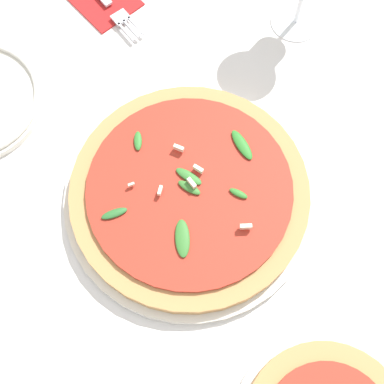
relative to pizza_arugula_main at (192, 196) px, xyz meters
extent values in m
plane|color=silver|center=(0.00, 0.02, -0.02)|extent=(6.00, 6.00, 0.00)
cylinder|color=silver|center=(0.00, 0.00, -0.01)|extent=(0.32, 0.32, 0.01)
cylinder|color=#B7844C|center=(0.00, 0.00, 0.00)|extent=(0.30, 0.30, 0.02)
cylinder|color=#A82D1E|center=(0.00, 0.00, 0.02)|extent=(0.26, 0.26, 0.01)
ellipsoid|color=#297225|center=(0.01, 0.09, 0.02)|extent=(0.05, 0.03, 0.01)
ellipsoid|color=#2F742B|center=(-0.10, 0.01, 0.02)|extent=(0.03, 0.03, 0.01)
ellipsoid|color=#2F7529|center=(0.05, 0.03, 0.02)|extent=(0.03, 0.01, 0.01)
ellipsoid|color=#326F2A|center=(0.03, -0.05, 0.02)|extent=(0.05, 0.05, 0.01)
ellipsoid|color=#29652B|center=(-0.05, -0.08, 0.02)|extent=(0.02, 0.03, 0.01)
ellipsoid|color=#34712B|center=(0.00, 0.00, 0.02)|extent=(0.03, 0.02, 0.01)
ellipsoid|color=#32732D|center=(-0.01, 0.01, 0.02)|extent=(0.04, 0.02, 0.01)
cube|color=beige|center=(-0.03, -0.03, 0.03)|extent=(0.01, 0.01, 0.01)
cube|color=beige|center=(-0.01, 0.03, 0.03)|extent=(0.01, 0.01, 0.01)
cube|color=beige|center=(-0.05, 0.03, 0.03)|extent=(0.01, 0.01, 0.01)
cube|color=beige|center=(-0.06, -0.04, 0.03)|extent=(0.01, 0.01, 0.00)
cube|color=beige|center=(0.08, 0.00, 0.03)|extent=(0.01, 0.01, 0.01)
cube|color=beige|center=(-0.01, 0.00, 0.03)|extent=(0.01, 0.01, 0.01)
cylinder|color=white|center=(-0.07, 0.31, -0.01)|extent=(0.07, 0.07, 0.00)
cylinder|color=white|center=(-0.07, 0.31, 0.02)|extent=(0.01, 0.01, 0.08)
cube|color=silver|center=(-0.27, 0.15, -0.01)|extent=(0.03, 0.03, 0.00)
cube|color=silver|center=(-0.24, 0.13, -0.01)|extent=(0.04, 0.01, 0.00)
cube|color=silver|center=(-0.24, 0.14, -0.01)|extent=(0.04, 0.01, 0.00)
cube|color=silver|center=(-0.24, 0.15, -0.01)|extent=(0.04, 0.01, 0.00)
camera|label=1|loc=(0.16, -0.18, 0.63)|focal=50.00mm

